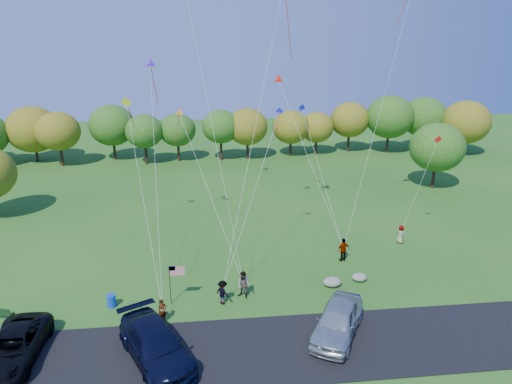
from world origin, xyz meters
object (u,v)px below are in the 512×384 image
(flyer_d, at_px, (343,250))
(flyer_e, at_px, (401,234))
(flyer_b, at_px, (244,285))
(minivan_silver, at_px, (338,321))
(flyer_a, at_px, (162,311))
(minivan_dark, at_px, (13,347))
(park_bench, at_px, (0,313))
(minivan_navy, at_px, (156,345))
(trash_barrel, at_px, (112,301))
(flyer_c, at_px, (223,292))

(flyer_d, relative_size, flyer_e, 1.19)
(flyer_b, relative_size, flyer_d, 1.00)
(minivan_silver, relative_size, flyer_a, 3.55)
(minivan_dark, height_order, park_bench, minivan_dark)
(minivan_silver, relative_size, park_bench, 3.52)
(minivan_navy, height_order, minivan_silver, minivan_silver)
(minivan_dark, relative_size, minivan_navy, 0.90)
(flyer_e, distance_m, trash_barrel, 23.34)
(minivan_silver, height_order, flyer_c, minivan_silver)
(minivan_navy, bearing_deg, flyer_b, 20.87)
(flyer_c, height_order, flyer_d, flyer_d)
(minivan_navy, bearing_deg, flyer_a, 62.21)
(flyer_a, relative_size, flyer_b, 0.82)
(flyer_c, xyz_separation_m, trash_barrel, (-7.10, 0.45, -0.41))
(minivan_silver, height_order, trash_barrel, minivan_silver)
(trash_barrel, bearing_deg, flyer_d, 15.18)
(minivan_navy, xyz_separation_m, flyer_b, (5.16, 5.64, -0.03))
(flyer_a, relative_size, trash_barrel, 1.85)
(flyer_d, bearing_deg, minivan_navy, 20.77)
(minivan_dark, relative_size, flyer_a, 3.69)
(flyer_e, bearing_deg, flyer_a, 81.84)
(minivan_dark, distance_m, minivan_navy, 7.57)
(minivan_silver, distance_m, trash_barrel, 14.28)
(park_bench, bearing_deg, flyer_b, 20.31)
(flyer_c, distance_m, flyer_d, 10.66)
(minivan_silver, relative_size, trash_barrel, 6.57)
(flyer_c, xyz_separation_m, flyer_d, (9.44, 4.94, 0.11))
(flyer_c, height_order, park_bench, flyer_c)
(minivan_silver, height_order, park_bench, minivan_silver)
(flyer_c, bearing_deg, flyer_e, -109.66)
(minivan_silver, height_order, flyer_e, minivan_silver)
(minivan_dark, height_order, trash_barrel, minivan_dark)
(flyer_e, distance_m, park_bench, 29.79)
(park_bench, bearing_deg, flyer_a, 9.30)
(flyer_c, bearing_deg, flyer_b, -113.67)
(minivan_navy, bearing_deg, minivan_dark, 147.06)
(flyer_a, height_order, flyer_e, flyer_e)
(trash_barrel, bearing_deg, flyer_a, -31.48)
(minivan_silver, bearing_deg, flyer_a, -163.64)
(flyer_c, distance_m, park_bench, 13.61)
(flyer_e, xyz_separation_m, trash_barrel, (-22.23, -7.08, -0.37))
(flyer_d, bearing_deg, flyer_e, -171.86)
(minivan_dark, distance_m, park_bench, 4.56)
(minivan_navy, bearing_deg, trash_barrel, 94.57)
(flyer_a, bearing_deg, minivan_silver, -45.23)
(flyer_a, height_order, flyer_b, flyer_b)
(minivan_silver, relative_size, flyer_b, 2.90)
(flyer_a, distance_m, flyer_d, 14.69)
(flyer_c, bearing_deg, minivan_dark, 64.49)
(flyer_d, xyz_separation_m, trash_barrel, (-16.54, -4.49, -0.52))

